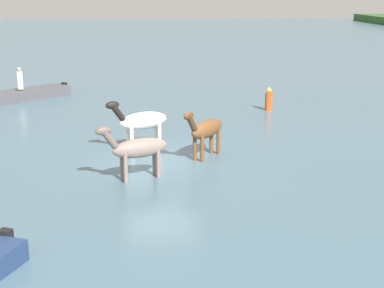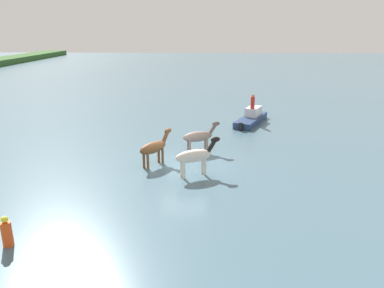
{
  "view_description": "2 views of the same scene",
  "coord_description": "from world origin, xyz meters",
  "px_view_note": "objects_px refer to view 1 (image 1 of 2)",
  "views": [
    {
      "loc": [
        19.77,
        -0.67,
        5.91
      ],
      "look_at": [
        0.91,
        0.99,
        0.81
      ],
      "focal_mm": 54.55,
      "sensor_mm": 36.0,
      "label": 1
    },
    {
      "loc": [
        -19.0,
        -1.18,
        7.22
      ],
      "look_at": [
        0.14,
        -0.48,
        1.15
      ],
      "focal_mm": 34.15,
      "sensor_mm": 36.0,
      "label": 2
    }
  ],
  "objects_px": {
    "horse_lead": "(141,121)",
    "horse_rear_stallion": "(206,130)",
    "boat_motor_center": "(22,96)",
    "horse_dark_mare": "(137,149)",
    "buoy_channel_marker": "(269,100)",
    "person_helmsman_aft": "(20,79)"
  },
  "relations": [
    {
      "from": "horse_lead",
      "to": "horse_rear_stallion",
      "type": "distance_m",
      "value": 2.67
    },
    {
      "from": "horse_lead",
      "to": "boat_motor_center",
      "type": "xyz_separation_m",
      "value": [
        -10.56,
        -6.47,
        -0.89
      ]
    },
    {
      "from": "horse_dark_mare",
      "to": "buoy_channel_marker",
      "type": "xyz_separation_m",
      "value": [
        -10.25,
        6.44,
        -0.51
      ]
    },
    {
      "from": "horse_dark_mare",
      "to": "person_helmsman_aft",
      "type": "height_order",
      "value": "horse_dark_mare"
    },
    {
      "from": "horse_dark_mare",
      "to": "person_helmsman_aft",
      "type": "bearing_deg",
      "value": -88.29
    },
    {
      "from": "horse_rear_stallion",
      "to": "buoy_channel_marker",
      "type": "height_order",
      "value": "horse_rear_stallion"
    },
    {
      "from": "horse_rear_stallion",
      "to": "buoy_channel_marker",
      "type": "xyz_separation_m",
      "value": [
        -8.0,
        4.04,
        -0.53
      ]
    },
    {
      "from": "horse_rear_stallion",
      "to": "horse_dark_mare",
      "type": "bearing_deg",
      "value": -9.45
    },
    {
      "from": "horse_lead",
      "to": "boat_motor_center",
      "type": "bearing_deg",
      "value": -84.8
    },
    {
      "from": "horse_dark_mare",
      "to": "horse_rear_stallion",
      "type": "relative_size",
      "value": 1.09
    },
    {
      "from": "boat_motor_center",
      "to": "horse_dark_mare",
      "type": "bearing_deg",
      "value": 71.05
    },
    {
      "from": "horse_dark_mare",
      "to": "person_helmsman_aft",
      "type": "relative_size",
      "value": 1.96
    },
    {
      "from": "horse_dark_mare",
      "to": "buoy_channel_marker",
      "type": "height_order",
      "value": "horse_dark_mare"
    },
    {
      "from": "horse_dark_mare",
      "to": "horse_rear_stallion",
      "type": "distance_m",
      "value": 3.29
    },
    {
      "from": "horse_dark_mare",
      "to": "buoy_channel_marker",
      "type": "relative_size",
      "value": 2.04
    },
    {
      "from": "person_helmsman_aft",
      "to": "buoy_channel_marker",
      "type": "xyz_separation_m",
      "value": [
        3.83,
        12.76,
        -0.65
      ]
    },
    {
      "from": "horse_dark_mare",
      "to": "boat_motor_center",
      "type": "bearing_deg",
      "value": -88.5
    },
    {
      "from": "buoy_channel_marker",
      "to": "horse_rear_stallion",
      "type": "bearing_deg",
      "value": -26.77
    },
    {
      "from": "horse_lead",
      "to": "boat_motor_center",
      "type": "distance_m",
      "value": 12.42
    },
    {
      "from": "buoy_channel_marker",
      "to": "horse_dark_mare",
      "type": "bearing_deg",
      "value": -32.15
    },
    {
      "from": "buoy_channel_marker",
      "to": "boat_motor_center",
      "type": "bearing_deg",
      "value": -107.32
    },
    {
      "from": "boat_motor_center",
      "to": "person_helmsman_aft",
      "type": "height_order",
      "value": "person_helmsman_aft"
    }
  ]
}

